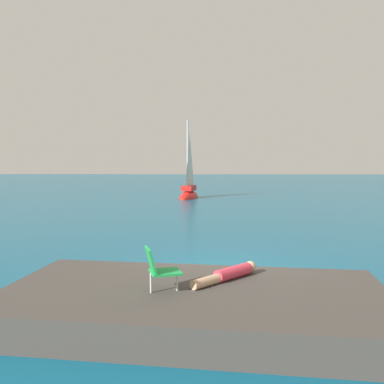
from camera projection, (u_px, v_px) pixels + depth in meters
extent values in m
plane|color=#0F5675|center=(223.00, 271.00, 11.00)|extent=(160.00, 160.00, 0.00)
cube|color=#423D38|center=(194.00, 304.00, 7.62)|extent=(7.26, 4.39, 0.57)
cube|color=#40403A|center=(165.00, 291.00, 9.36)|extent=(1.65, 1.55, 0.88)
cube|color=#47413A|center=(92.00, 290.00, 9.38)|extent=(1.60, 1.63, 0.91)
ellipsoid|color=red|center=(189.00, 198.00, 32.53)|extent=(1.96, 3.59, 1.17)
cube|color=red|center=(189.00, 188.00, 32.48)|extent=(1.16, 1.64, 0.38)
cylinder|color=#B7B7BC|center=(188.00, 156.00, 31.99)|extent=(0.13, 0.13, 5.32)
cylinder|color=#B2B2B7|center=(191.00, 185.00, 33.18)|extent=(0.62, 2.09, 0.10)
pyramid|color=silver|center=(190.00, 159.00, 32.58)|extent=(0.48, 1.67, 4.04)
cylinder|color=#DB384C|center=(233.00, 272.00, 8.27)|extent=(0.80, 0.81, 0.24)
cylinder|color=tan|center=(207.00, 281.00, 7.75)|extent=(0.62, 0.63, 0.18)
sphere|color=tan|center=(250.00, 266.00, 8.65)|extent=(0.22, 0.22, 0.22)
cube|color=green|center=(166.00, 272.00, 7.41)|extent=(0.64, 0.61, 0.04)
cube|color=green|center=(151.00, 260.00, 7.32)|extent=(0.28, 0.50, 0.45)
cylinder|color=silver|center=(177.00, 281.00, 7.48)|extent=(0.04, 0.04, 0.35)
cylinder|color=silver|center=(151.00, 283.00, 7.35)|extent=(0.04, 0.04, 0.35)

